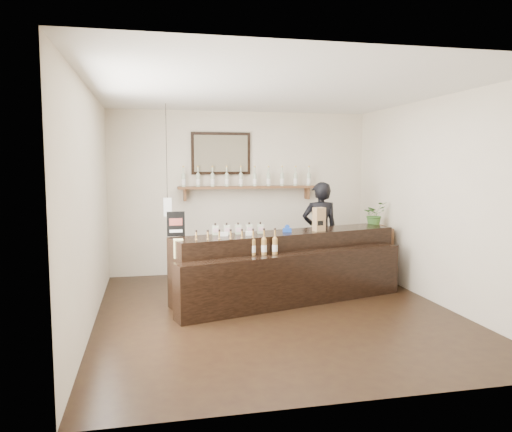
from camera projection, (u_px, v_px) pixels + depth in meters
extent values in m
plane|color=black|center=(276.00, 312.00, 6.43)|extent=(5.00, 5.00, 0.00)
plane|color=beige|center=(241.00, 193.00, 8.71)|extent=(4.50, 0.00, 4.50)
plane|color=beige|center=(358.00, 229.00, 3.85)|extent=(4.50, 0.00, 4.50)
plane|color=beige|center=(90.00, 207.00, 5.81)|extent=(0.00, 5.00, 5.00)
plane|color=beige|center=(437.00, 201.00, 6.75)|extent=(0.00, 5.00, 5.00)
plane|color=white|center=(277.00, 91.00, 6.14)|extent=(5.00, 5.00, 0.00)
cube|color=#56341D|center=(248.00, 187.00, 8.60)|extent=(2.40, 0.25, 0.04)
cube|color=#56341D|center=(185.00, 195.00, 8.41)|extent=(0.04, 0.20, 0.20)
cube|color=#56341D|center=(307.00, 193.00, 8.87)|extent=(0.04, 0.20, 0.20)
cube|color=black|center=(221.00, 153.00, 8.54)|extent=(1.02, 0.04, 0.72)
cube|color=#44392B|center=(221.00, 153.00, 8.52)|extent=(0.92, 0.01, 0.62)
cube|color=white|center=(167.00, 207.00, 7.58)|extent=(0.12, 0.12, 0.28)
cylinder|color=black|center=(166.00, 151.00, 7.49)|extent=(0.01, 0.01, 1.41)
cylinder|color=#B5C4A4|center=(183.00, 181.00, 8.35)|extent=(0.07, 0.07, 0.20)
cone|color=#B5C4A4|center=(183.00, 173.00, 8.34)|extent=(0.07, 0.07, 0.05)
cylinder|color=#B5C4A4|center=(183.00, 169.00, 8.34)|extent=(0.02, 0.02, 0.07)
cylinder|color=gold|center=(183.00, 167.00, 8.33)|extent=(0.03, 0.03, 0.02)
cylinder|color=white|center=(183.00, 182.00, 8.36)|extent=(0.07, 0.07, 0.09)
cylinder|color=#B5C4A4|center=(198.00, 181.00, 8.41)|extent=(0.07, 0.07, 0.20)
cone|color=#B5C4A4|center=(198.00, 173.00, 8.39)|extent=(0.07, 0.07, 0.05)
cylinder|color=#B5C4A4|center=(198.00, 169.00, 8.39)|extent=(0.02, 0.02, 0.07)
cylinder|color=gold|center=(198.00, 167.00, 8.38)|extent=(0.03, 0.03, 0.02)
cylinder|color=white|center=(198.00, 182.00, 8.41)|extent=(0.07, 0.07, 0.09)
cylinder|color=#B5C4A4|center=(212.00, 180.00, 8.46)|extent=(0.07, 0.07, 0.20)
cone|color=#B5C4A4|center=(212.00, 173.00, 8.44)|extent=(0.07, 0.07, 0.05)
cylinder|color=#B5C4A4|center=(212.00, 169.00, 8.44)|extent=(0.02, 0.02, 0.07)
cylinder|color=gold|center=(212.00, 167.00, 8.43)|extent=(0.03, 0.03, 0.02)
cylinder|color=white|center=(212.00, 182.00, 8.46)|extent=(0.07, 0.07, 0.09)
cylinder|color=#B5C4A4|center=(227.00, 180.00, 8.51)|extent=(0.07, 0.07, 0.20)
cone|color=#B5C4A4|center=(227.00, 173.00, 8.50)|extent=(0.07, 0.07, 0.05)
cylinder|color=#B5C4A4|center=(227.00, 169.00, 8.49)|extent=(0.02, 0.02, 0.07)
cylinder|color=gold|center=(227.00, 167.00, 8.48)|extent=(0.03, 0.03, 0.02)
cylinder|color=white|center=(227.00, 182.00, 8.51)|extent=(0.07, 0.07, 0.09)
cylinder|color=#B5C4A4|center=(241.00, 180.00, 8.56)|extent=(0.07, 0.07, 0.20)
cone|color=#B5C4A4|center=(241.00, 173.00, 8.55)|extent=(0.07, 0.07, 0.05)
cylinder|color=#B5C4A4|center=(241.00, 169.00, 8.54)|extent=(0.02, 0.02, 0.07)
cylinder|color=gold|center=(241.00, 167.00, 8.54)|extent=(0.03, 0.03, 0.02)
cylinder|color=white|center=(241.00, 181.00, 8.56)|extent=(0.07, 0.07, 0.09)
cylinder|color=#B5C4A4|center=(255.00, 180.00, 8.61)|extent=(0.07, 0.07, 0.20)
cone|color=#B5C4A4|center=(255.00, 173.00, 8.60)|extent=(0.07, 0.07, 0.05)
cylinder|color=#B5C4A4|center=(255.00, 169.00, 8.59)|extent=(0.02, 0.02, 0.07)
cylinder|color=gold|center=(255.00, 167.00, 8.59)|extent=(0.03, 0.03, 0.02)
cylinder|color=white|center=(255.00, 181.00, 8.61)|extent=(0.07, 0.07, 0.09)
cylinder|color=#B5C4A4|center=(268.00, 180.00, 8.66)|extent=(0.07, 0.07, 0.20)
cone|color=#B5C4A4|center=(268.00, 173.00, 8.65)|extent=(0.07, 0.07, 0.05)
cylinder|color=#B5C4A4|center=(268.00, 169.00, 8.64)|extent=(0.02, 0.02, 0.07)
cylinder|color=gold|center=(268.00, 167.00, 8.64)|extent=(0.03, 0.03, 0.02)
cylinder|color=white|center=(268.00, 181.00, 8.66)|extent=(0.07, 0.07, 0.09)
cylinder|color=#B5C4A4|center=(282.00, 180.00, 8.71)|extent=(0.07, 0.07, 0.20)
cone|color=#B5C4A4|center=(282.00, 173.00, 8.70)|extent=(0.07, 0.07, 0.05)
cylinder|color=#B5C4A4|center=(282.00, 169.00, 8.69)|extent=(0.02, 0.02, 0.07)
cylinder|color=gold|center=(282.00, 167.00, 8.69)|extent=(0.03, 0.03, 0.02)
cylinder|color=white|center=(282.00, 181.00, 8.72)|extent=(0.07, 0.07, 0.09)
cylinder|color=#B5C4A4|center=(295.00, 180.00, 8.76)|extent=(0.07, 0.07, 0.20)
cone|color=#B5C4A4|center=(295.00, 173.00, 8.75)|extent=(0.07, 0.07, 0.05)
cylinder|color=#B5C4A4|center=(296.00, 169.00, 8.75)|extent=(0.02, 0.02, 0.07)
cylinder|color=gold|center=(296.00, 167.00, 8.74)|extent=(0.03, 0.03, 0.02)
cylinder|color=white|center=(295.00, 181.00, 8.77)|extent=(0.07, 0.07, 0.09)
cylinder|color=#B5C4A4|center=(309.00, 180.00, 8.82)|extent=(0.07, 0.07, 0.20)
cone|color=#B5C4A4|center=(309.00, 173.00, 8.80)|extent=(0.07, 0.07, 0.05)
cylinder|color=#B5C4A4|center=(309.00, 169.00, 8.80)|extent=(0.02, 0.02, 0.07)
cylinder|color=gold|center=(309.00, 167.00, 8.79)|extent=(0.03, 0.03, 0.02)
cylinder|color=white|center=(309.00, 181.00, 8.82)|extent=(0.07, 0.07, 0.09)
cube|color=black|center=(287.00, 264.00, 7.13)|extent=(3.40, 1.47, 0.94)
cube|color=black|center=(296.00, 279.00, 6.71)|extent=(3.32, 1.18, 0.71)
cube|color=white|center=(224.00, 234.00, 6.67)|extent=(0.10, 0.04, 0.05)
cube|color=white|center=(250.00, 233.00, 6.75)|extent=(0.10, 0.04, 0.05)
cube|color=#FDF69A|center=(179.00, 253.00, 6.34)|extent=(0.12, 0.12, 0.12)
cube|color=#FDF69A|center=(178.00, 244.00, 6.33)|extent=(0.12, 0.12, 0.12)
cube|color=#B5C4A4|center=(215.00, 230.00, 6.81)|extent=(0.08, 0.08, 0.13)
cube|color=#D5A6B2|center=(216.00, 230.00, 6.77)|extent=(0.07, 0.00, 0.06)
cylinder|color=black|center=(215.00, 224.00, 6.80)|extent=(0.02, 0.02, 0.03)
cube|color=#B5C4A4|center=(227.00, 230.00, 6.84)|extent=(0.08, 0.08, 0.13)
cube|color=#D5A6B2|center=(227.00, 230.00, 6.80)|extent=(0.07, 0.00, 0.06)
cylinder|color=black|center=(227.00, 224.00, 6.84)|extent=(0.02, 0.02, 0.03)
cube|color=#B5C4A4|center=(238.00, 229.00, 6.88)|extent=(0.08, 0.08, 0.13)
cube|color=#D5A6B2|center=(239.00, 230.00, 6.83)|extent=(0.07, 0.00, 0.06)
cylinder|color=black|center=(238.00, 224.00, 6.87)|extent=(0.02, 0.02, 0.03)
cube|color=#B5C4A4|center=(249.00, 229.00, 6.91)|extent=(0.08, 0.08, 0.13)
cube|color=#D5A6B2|center=(250.00, 229.00, 6.87)|extent=(0.07, 0.00, 0.06)
cylinder|color=black|center=(249.00, 223.00, 6.90)|extent=(0.02, 0.02, 0.03)
cube|color=#B5C4A4|center=(260.00, 229.00, 6.94)|extent=(0.08, 0.08, 0.13)
cube|color=#D5A6B2|center=(261.00, 229.00, 6.90)|extent=(0.07, 0.00, 0.06)
cylinder|color=black|center=(260.00, 223.00, 6.94)|extent=(0.02, 0.02, 0.03)
cylinder|color=olive|center=(196.00, 249.00, 6.38)|extent=(0.07, 0.07, 0.20)
cone|color=olive|center=(196.00, 239.00, 6.37)|extent=(0.07, 0.07, 0.05)
cylinder|color=olive|center=(196.00, 235.00, 6.37)|extent=(0.02, 0.02, 0.07)
cylinder|color=black|center=(196.00, 231.00, 6.36)|extent=(0.03, 0.03, 0.02)
cylinder|color=white|center=(196.00, 251.00, 6.39)|extent=(0.07, 0.07, 0.09)
cylinder|color=olive|center=(208.00, 249.00, 6.42)|extent=(0.07, 0.07, 0.20)
cone|color=olive|center=(208.00, 239.00, 6.40)|extent=(0.07, 0.07, 0.05)
cylinder|color=olive|center=(208.00, 234.00, 6.40)|extent=(0.02, 0.02, 0.07)
cylinder|color=black|center=(208.00, 231.00, 6.39)|extent=(0.03, 0.03, 0.02)
cylinder|color=white|center=(208.00, 250.00, 6.42)|extent=(0.07, 0.07, 0.09)
cylinder|color=olive|center=(219.00, 248.00, 6.45)|extent=(0.07, 0.07, 0.20)
cone|color=olive|center=(219.00, 239.00, 6.43)|extent=(0.07, 0.07, 0.05)
cylinder|color=olive|center=(219.00, 234.00, 6.43)|extent=(0.02, 0.02, 0.07)
cylinder|color=black|center=(219.00, 231.00, 6.42)|extent=(0.03, 0.03, 0.02)
cylinder|color=white|center=(219.00, 250.00, 6.45)|extent=(0.07, 0.07, 0.09)
cylinder|color=olive|center=(231.00, 248.00, 6.48)|extent=(0.07, 0.07, 0.20)
cone|color=olive|center=(231.00, 238.00, 6.46)|extent=(0.07, 0.07, 0.05)
cylinder|color=olive|center=(231.00, 234.00, 6.46)|extent=(0.02, 0.02, 0.07)
cylinder|color=black|center=(231.00, 230.00, 6.45)|extent=(0.03, 0.03, 0.02)
cylinder|color=white|center=(231.00, 250.00, 6.48)|extent=(0.07, 0.07, 0.09)
cylinder|color=olive|center=(242.00, 248.00, 6.51)|extent=(0.07, 0.07, 0.20)
cone|color=olive|center=(242.00, 238.00, 6.50)|extent=(0.07, 0.07, 0.05)
cylinder|color=olive|center=(242.00, 233.00, 6.49)|extent=(0.02, 0.02, 0.07)
cylinder|color=black|center=(242.00, 230.00, 6.48)|extent=(0.03, 0.03, 0.02)
cylinder|color=white|center=(242.00, 249.00, 6.51)|extent=(0.07, 0.07, 0.09)
cylinder|color=olive|center=(253.00, 247.00, 6.54)|extent=(0.07, 0.07, 0.20)
cone|color=olive|center=(253.00, 238.00, 6.53)|extent=(0.07, 0.07, 0.05)
cylinder|color=olive|center=(253.00, 233.00, 6.52)|extent=(0.02, 0.02, 0.07)
cylinder|color=black|center=(253.00, 230.00, 6.52)|extent=(0.03, 0.03, 0.02)
cylinder|color=white|center=(253.00, 249.00, 6.54)|extent=(0.07, 0.07, 0.09)
cylinder|color=olive|center=(264.00, 247.00, 6.57)|extent=(0.07, 0.07, 0.20)
cone|color=olive|center=(264.00, 237.00, 6.56)|extent=(0.07, 0.07, 0.05)
cylinder|color=olive|center=(264.00, 233.00, 6.55)|extent=(0.02, 0.02, 0.07)
cylinder|color=black|center=(264.00, 229.00, 6.55)|extent=(0.03, 0.03, 0.02)
cylinder|color=white|center=(264.00, 248.00, 6.57)|extent=(0.07, 0.07, 0.09)
cylinder|color=olive|center=(275.00, 246.00, 6.60)|extent=(0.07, 0.07, 0.20)
cone|color=olive|center=(275.00, 237.00, 6.59)|extent=(0.07, 0.07, 0.05)
cylinder|color=olive|center=(275.00, 232.00, 6.58)|extent=(0.02, 0.02, 0.07)
cylinder|color=black|center=(275.00, 229.00, 6.58)|extent=(0.03, 0.03, 0.02)
cylinder|color=white|center=(275.00, 248.00, 6.60)|extent=(0.07, 0.07, 0.09)
cube|color=black|center=(176.00, 224.00, 6.65)|extent=(0.24, 0.03, 0.33)
cube|color=brown|center=(176.00, 222.00, 6.64)|extent=(0.17, 0.01, 0.09)
cube|color=white|center=(176.00, 231.00, 6.65)|extent=(0.17, 0.01, 0.04)
cube|color=olive|center=(319.00, 219.00, 7.16)|extent=(0.18, 0.15, 0.34)
cube|color=black|center=(320.00, 223.00, 7.11)|extent=(0.09, 0.03, 0.07)
cube|color=#163D9E|center=(287.00, 230.00, 7.07)|extent=(0.13, 0.09, 0.06)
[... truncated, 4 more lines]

